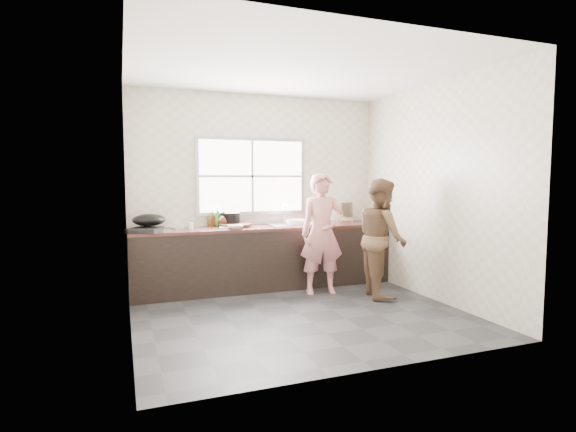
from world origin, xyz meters
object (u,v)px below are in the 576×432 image
object	(u,v)px
black_pot	(230,219)
wok	(149,220)
dish_rack	(338,212)
cutting_board	(235,225)
bottle_brown_tall	(212,220)
burner	(145,230)
pot_lid_right	(177,227)
bowl_crabs	(295,223)
bowl_held	(316,224)
pot_lid_left	(162,230)
plate_food	(227,228)
bottle_brown_short	(224,220)
bowl_mince	(235,227)
woman	(322,238)
glass_jar	(191,226)
person_side	(382,237)
bottle_green	(217,217)

from	to	relation	value
black_pot	wok	size ratio (longest dim) A/B	0.64
dish_rack	cutting_board	bearing A→B (deg)	-159.41
bottle_brown_tall	burner	world-z (taller)	bottle_brown_tall
dish_rack	pot_lid_right	size ratio (longest dim) A/B	1.59
bowl_crabs	black_pot	distance (m)	0.90
bowl_crabs	bowl_held	bearing A→B (deg)	-30.69
bowl_crabs	burner	bearing A→B (deg)	-177.80
dish_rack	pot_lid_right	world-z (taller)	dish_rack
black_pot	pot_lid_left	world-z (taller)	black_pot
plate_food	pot_lid_left	bearing A→B (deg)	176.10
plate_food	pot_lid_left	size ratio (longest dim) A/B	0.89
plate_food	bottle_brown_short	xyz separation A→B (m)	(0.01, 0.21, 0.09)
bottle_brown_short	pot_lid_left	size ratio (longest dim) A/B	0.87
cutting_board	bowl_mince	xyz separation A→B (m)	(-0.06, -0.26, 0.00)
woman	bottle_brown_short	distance (m)	1.37
glass_jar	person_side	bearing A→B (deg)	-21.80
wok	pot_lid_left	world-z (taller)	wok
cutting_board	bowl_mince	bearing A→B (deg)	-103.99
pot_lid_right	plate_food	bearing A→B (deg)	-24.34
bottle_brown_tall	pot_lid_right	xyz separation A→B (m)	(-0.47, 0.00, -0.09)
woman	cutting_board	xyz separation A→B (m)	(-1.01, 0.63, 0.14)
woman	bottle_brown_tall	xyz separation A→B (m)	(-1.30, 0.78, 0.21)
bottle_green	bowl_held	bearing A→B (deg)	-18.76
bowl_mince	burner	bearing A→B (deg)	177.54
bowl_held	bottle_brown_short	world-z (taller)	bottle_brown_short
burner	wok	world-z (taller)	wok
bowl_mince	bowl_held	distance (m)	1.14
dish_rack	burner	bearing A→B (deg)	-157.14
bowl_held	plate_food	size ratio (longest dim) A/B	1.07
bottle_brown_short	pot_lid_right	world-z (taller)	bottle_brown_short
woman	person_side	size ratio (longest dim) A/B	0.97
pot_lid_left	bottle_green	bearing A→B (deg)	16.08
pot_lid_left	cutting_board	bearing A→B (deg)	3.71
bottle_green	burner	xyz separation A→B (m)	(-0.97, -0.37, -0.11)
bottle_brown_short	dish_rack	size ratio (longest dim) A/B	0.47
woman	black_pot	xyz separation A→B (m)	(-1.05, 0.74, 0.21)
woman	burner	distance (m)	2.25
person_side	pot_lid_left	bearing A→B (deg)	83.36
wok	pot_lid_left	xyz separation A→B (m)	(0.16, 0.01, -0.13)
bottle_green	dish_rack	distance (m)	1.84
woman	bottle_green	size ratio (longest dim) A/B	5.54
bowl_held	pot_lid_left	bearing A→B (deg)	173.87
person_side	bowl_held	bearing A→B (deg)	52.40
bowl_crabs	wok	size ratio (longest dim) A/B	0.53
bottle_brown_short	wok	size ratio (longest dim) A/B	0.47
woman	pot_lid_left	size ratio (longest dim) A/B	6.73
plate_food	bottle_green	world-z (taller)	bottle_green
woman	wok	size ratio (longest dim) A/B	3.67
cutting_board	burner	bearing A→B (deg)	-169.98
bowl_mince	pot_lid_left	distance (m)	0.93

